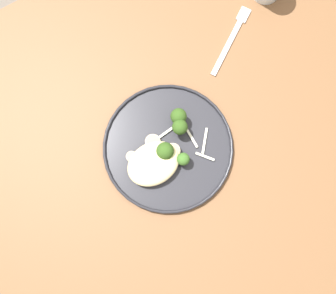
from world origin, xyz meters
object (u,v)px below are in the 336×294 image
seared_scallop_center_golden (147,167)px  broccoli_floret_split_head (165,151)px  dinner_fork (231,39)px  dinner_plate (168,148)px  seared_scallop_rear_pale (132,157)px  seared_scallop_left_edge (153,142)px  broccoli_floret_right_tilted (181,115)px  broccoli_floret_near_rim (183,159)px  seared_scallop_right_edge (173,151)px  seared_scallop_on_noodles (152,159)px  seared_scallop_tilted_round (149,150)px  broccoli_floret_small_sprig (180,127)px  seared_scallop_large_seared (158,168)px

seared_scallop_center_golden → broccoli_floret_split_head: size_ratio=0.51×
broccoli_floret_split_head → dinner_fork: 0.32m
dinner_plate → seared_scallop_rear_pale: bearing=165.4°
dinner_plate → seared_scallop_left_edge: bearing=131.6°
broccoli_floret_right_tilted → broccoli_floret_near_rim: bearing=-116.7°
seared_scallop_rear_pale → seared_scallop_right_edge: same height
seared_scallop_rear_pale → seared_scallop_on_noodles: bearing=-37.2°
seared_scallop_left_edge → broccoli_floret_split_head: broccoli_floret_split_head is taller
seared_scallop_center_golden → seared_scallop_tilted_round: size_ratio=1.05×
seared_scallop_right_edge → broccoli_floret_split_head: broccoli_floret_split_head is taller
dinner_plate → broccoli_floret_small_sprig: 0.06m
seared_scallop_right_edge → seared_scallop_center_golden: bearing=-178.1°
seared_scallop_right_edge → seared_scallop_left_edge: bearing=125.0°
seared_scallop_center_golden → seared_scallop_right_edge: 0.07m
seared_scallop_left_edge → broccoli_floret_near_rim: (0.04, -0.07, 0.01)m
seared_scallop_right_edge → seared_scallop_left_edge: (-0.03, 0.04, -0.00)m
seared_scallop_rear_pale → seared_scallop_left_edge: 0.06m
broccoli_floret_small_sprig → broccoli_floret_split_head: (-0.05, -0.03, -0.00)m
broccoli_floret_near_rim → seared_scallop_large_seared: bearing=167.9°
seared_scallop_right_edge → seared_scallop_on_noodles: (-0.05, 0.01, 0.00)m
dinner_fork → broccoli_floret_small_sprig: bearing=-149.1°
broccoli_floret_right_tilted → seared_scallop_rear_pale: bearing=-170.6°
seared_scallop_right_edge → dinner_fork: seared_scallop_right_edge is taller
seared_scallop_right_edge → seared_scallop_on_noodles: 0.05m
dinner_plate → seared_scallop_large_seared: bearing=-144.6°
seared_scallop_on_noodles → broccoli_floret_split_head: broccoli_floret_split_head is taller
dinner_plate → dinner_fork: (0.26, 0.15, -0.01)m
broccoli_floret_near_rim → seared_scallop_right_edge: bearing=108.6°
dinner_plate → broccoli_floret_near_rim: bearing=-71.6°
broccoli_floret_right_tilted → broccoli_floret_small_sprig: 0.03m
broccoli_floret_near_rim → broccoli_floret_split_head: bearing=126.8°
broccoli_floret_split_head → dinner_fork: bearing=30.4°
seared_scallop_rear_pale → seared_scallop_tilted_round: 0.04m
seared_scallop_center_golden → seared_scallop_tilted_round: seared_scallop_center_golden is taller
seared_scallop_left_edge → broccoli_floret_small_sprig: bearing=-4.6°
seared_scallop_rear_pale → seared_scallop_large_seared: size_ratio=0.72×
seared_scallop_rear_pale → broccoli_floret_small_sprig: (0.12, 0.00, 0.02)m
broccoli_floret_near_rim → broccoli_floret_split_head: broccoli_floret_split_head is taller
seared_scallop_tilted_round → seared_scallop_on_noodles: seared_scallop_on_noodles is taller
seared_scallop_large_seared → seared_scallop_on_noodles: same height
dinner_plate → seared_scallop_tilted_round: size_ratio=11.52×
broccoli_floret_small_sprig → seared_scallop_left_edge: bearing=175.4°
seared_scallop_tilted_round → broccoli_floret_split_head: 0.04m
seared_scallop_right_edge → dinner_fork: bearing=32.8°
seared_scallop_rear_pale → broccoli_floret_split_head: broccoli_floret_split_head is taller
seared_scallop_tilted_round → broccoli_floret_small_sprig: bearing=4.4°
seared_scallop_right_edge → broccoli_floret_split_head: size_ratio=0.64×
seared_scallop_left_edge → seared_scallop_right_edge: bearing=-55.0°
seared_scallop_tilted_round → broccoli_floret_right_tilted: (0.10, 0.03, 0.02)m
dinner_plate → broccoli_floret_split_head: broccoli_floret_split_head is taller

